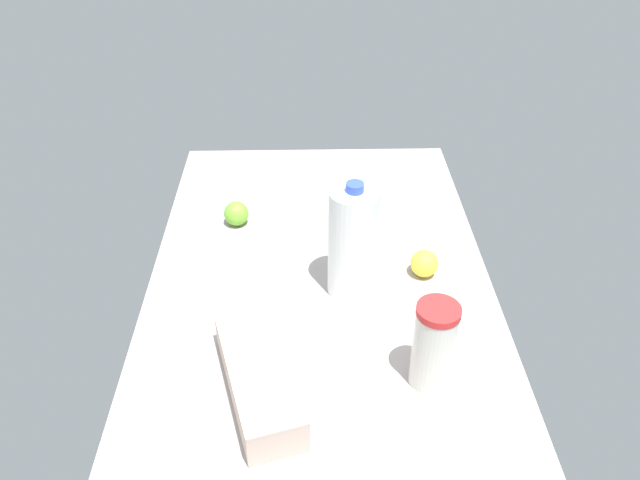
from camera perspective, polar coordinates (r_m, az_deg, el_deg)
The scene contains 6 objects.
countertop at distance 141.40cm, azimuth 0.00°, elevation -3.76°, with size 120.00×76.00×3.00cm, color #ADA29E.
tumbler_cup at distance 113.71cm, azimuth 10.34°, elevation -9.48°, with size 7.74×7.74×18.03cm.
milk_jug at distance 129.13cm, azimuth 3.02°, elevation -0.25°, with size 10.34×10.34×26.98cm.
egg_carton at distance 114.30cm, azimuth -5.60°, elevation -12.51°, with size 29.42×10.51×7.50cm, color beige.
lime_beside_bowl at distance 156.57cm, azimuth -7.66°, elevation 2.41°, with size 6.13×6.13×6.13cm, color #6BB830.
lemon_loose at distance 141.18cm, azimuth 9.50°, elevation -2.02°, with size 6.22×6.22×6.22cm, color yellow.
Camera 1 is at (108.33, -2.46, 92.35)cm, focal length 35.00 mm.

